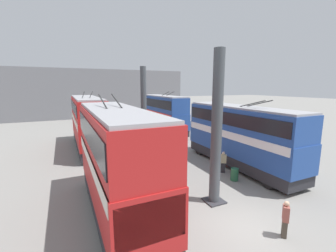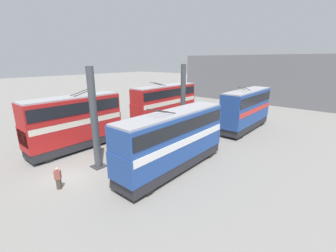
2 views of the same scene
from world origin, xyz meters
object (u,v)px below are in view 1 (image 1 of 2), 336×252
Objects in this scene: bus_right_far at (87,120)px; person_by_left_row at (223,162)px; bus_right_mid at (117,157)px; person_aisle_midway at (164,149)px; bus_left_far at (164,112)px; bus_left_near at (240,133)px; oil_drum at (235,174)px; person_aisle_foreground at (285,218)px; person_by_right_row at (155,185)px.

person_by_left_row is at bearing -143.47° from bus_right_far.
person_aisle_midway is (7.21, -5.73, -2.14)m from bus_right_mid.
bus_left_far is 11.62m from person_aisle_midway.
bus_left_near is 3.77m from oil_drum.
bus_right_mid is 7.99m from person_aisle_foreground.
bus_right_far is 12.91× the size of oil_drum.
bus_right_far is 6.40× the size of person_aisle_midway.
person_aisle_foreground reaches higher than oil_drum.
bus_right_far reaches higher than oil_drum.
bus_left_far is 6.09× the size of person_aisle_foreground.
person_by_right_row is at bearing -71.02° from bus_right_mid.
person_aisle_midway is 2.02× the size of oil_drum.
bus_right_mid is 10.90× the size of oil_drum.
bus_left_near is at bearing -155.05° from person_by_right_row.
bus_left_near is 8.57m from person_by_right_row.
bus_right_far is 6.74× the size of person_aisle_foreground.
bus_left_far is 0.90× the size of bus_right_far.
person_by_right_row is (-16.88, 8.08, -2.07)m from bus_left_far.
person_by_right_row is at bearing 90.88° from oil_drum.
bus_right_mid is 5.81× the size of person_by_left_row.
bus_right_far is (10.86, 10.37, 0.25)m from bus_left_near.
bus_right_mid is 9.03m from person_by_left_row.
bus_right_far is 14.33m from person_by_left_row.
bus_right_far reaches higher than person_aisle_foreground.
person_by_right_row is at bearing -137.95° from person_aisle_midway.
person_by_left_row is at bearing 119.02° from person_aisle_foreground.
oil_drum is at bearing -88.20° from person_aisle_midway.
person_aisle_midway reaches higher than oil_drum.
bus_right_far reaches higher than bus_left_near.
bus_left_near is 6.61m from person_aisle_midway.
bus_left_far is at bearing 46.26° from person_aisle_midway.
oil_drum is (-6.33, -2.50, -0.50)m from person_aisle_midway.
bus_left_far is 5.79× the size of person_aisle_midway.
bus_left_far is 20.49m from bus_right_mid.
bus_right_mid is (-2.89, 10.37, 0.27)m from bus_left_near.
person_by_right_row is at bearing 172.26° from person_aisle_foreground.
person_by_right_row is 0.99× the size of person_aisle_foreground.
bus_right_mid reaches higher than oil_drum.
bus_right_far is (13.75, 0.00, -0.02)m from bus_right_mid.
oil_drum is at bearing 25.42° from person_by_left_row.
bus_left_near is 6.66× the size of person_by_right_row.
bus_left_near is at bearing 138.05° from person_by_left_row.
person_by_left_row reaches higher than oil_drum.
person_aisle_midway is at bearing 21.59° from oil_drum.
person_by_right_row is 6.34m from person_by_left_row.
bus_right_mid is at bearing 180.00° from bus_right_far.
person_aisle_midway is at bearing -107.77° from person_by_right_row.
person_aisle_midway reaches higher than person_by_right_row.
bus_left_far is 11.09m from bus_right_far.
person_by_left_row is at bearing -80.60° from person_aisle_midway.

